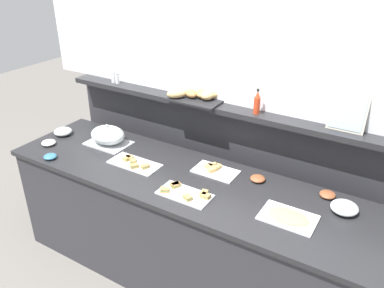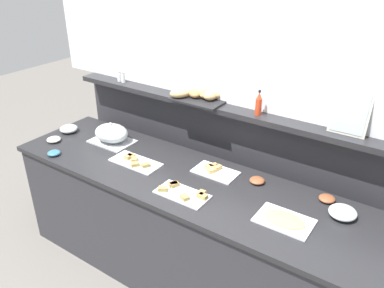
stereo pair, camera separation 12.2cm
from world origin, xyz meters
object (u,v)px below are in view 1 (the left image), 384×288
(sandwich_platter_rear, at_px, (134,163))
(condiment_bowl_teal, at_px, (49,143))
(hot_sauce_bottle, at_px, (257,103))
(serving_cloche, at_px, (108,136))
(bread_basket, at_px, (199,95))
(framed_picture, at_px, (349,108))
(sandwich_platter_side, at_px, (215,170))
(condiment_bowl_red, at_px, (50,156))
(sandwich_platter_front, at_px, (185,193))
(salt_shaker, at_px, (113,78))
(condiment_bowl_dark, at_px, (258,179))
(glass_bowl_medium, at_px, (63,132))
(glass_bowl_large, at_px, (344,208))
(pepper_shaker, at_px, (117,78))
(condiment_bowl_cream, at_px, (328,194))
(cold_cuts_platter, at_px, (288,217))

(sandwich_platter_rear, relative_size, condiment_bowl_teal, 3.48)
(hot_sauce_bottle, bearing_deg, serving_cloche, -161.91)
(bread_basket, relative_size, framed_picture, 1.43)
(serving_cloche, bearing_deg, sandwich_platter_side, 4.17)
(condiment_bowl_red, distance_m, framed_picture, 2.09)
(sandwich_platter_front, xyz_separation_m, salt_shaker, (-1.11, 0.64, 0.40))
(condiment_bowl_dark, height_order, hot_sauce_bottle, hot_sauce_bottle)
(condiment_bowl_red, height_order, framed_picture, framed_picture)
(condiment_bowl_dark, relative_size, hot_sauce_bottle, 0.57)
(glass_bowl_medium, relative_size, condiment_bowl_red, 1.53)
(glass_bowl_large, distance_m, salt_shaker, 2.06)
(sandwich_platter_front, relative_size, glass_bowl_large, 2.14)
(glass_bowl_medium, distance_m, bread_basket, 1.20)
(sandwich_platter_side, distance_m, pepper_shaker, 1.20)
(sandwich_platter_side, distance_m, condiment_bowl_dark, 0.31)
(serving_cloche, relative_size, condiment_bowl_dark, 3.39)
(condiment_bowl_cream, bearing_deg, sandwich_platter_side, -172.74)
(pepper_shaker, bearing_deg, sandwich_platter_rear, -42.30)
(condiment_bowl_cream, bearing_deg, framed_picture, 91.50)
(serving_cloche, distance_m, glass_bowl_medium, 0.45)
(sandwich_platter_front, bearing_deg, cold_cuts_platter, 9.59)
(condiment_bowl_teal, height_order, framed_picture, framed_picture)
(serving_cloche, distance_m, glass_bowl_large, 1.79)
(serving_cloche, distance_m, condiment_bowl_dark, 1.22)
(glass_bowl_medium, relative_size, pepper_shaker, 1.69)
(serving_cloche, relative_size, salt_shaker, 3.91)
(condiment_bowl_red, bearing_deg, sandwich_platter_rear, 23.46)
(salt_shaker, bearing_deg, serving_cloche, -58.38)
(condiment_bowl_dark, bearing_deg, glass_bowl_medium, -173.96)
(cold_cuts_platter, distance_m, glass_bowl_medium, 1.97)
(pepper_shaker, bearing_deg, glass_bowl_large, -8.78)
(sandwich_platter_front, bearing_deg, glass_bowl_medium, 170.82)
(sandwich_platter_side, distance_m, glass_bowl_medium, 1.36)
(condiment_bowl_red, bearing_deg, salt_shaker, 91.00)
(serving_cloche, relative_size, condiment_bowl_teal, 3.12)
(hot_sauce_bottle, bearing_deg, pepper_shaker, 179.79)
(condiment_bowl_red, height_order, salt_shaker, salt_shaker)
(serving_cloche, relative_size, pepper_shaker, 3.91)
(condiment_bowl_dark, relative_size, bread_basket, 0.24)
(serving_cloche, bearing_deg, condiment_bowl_teal, -146.79)
(glass_bowl_medium, xyz_separation_m, salt_shaker, (0.22, 0.42, 0.39))
(condiment_bowl_cream, height_order, hot_sauce_bottle, hot_sauce_bottle)
(salt_shaker, bearing_deg, hot_sauce_bottle, -0.21)
(sandwich_platter_side, height_order, condiment_bowl_red, sandwich_platter_side)
(glass_bowl_large, relative_size, hot_sauce_bottle, 0.91)
(condiment_bowl_red, bearing_deg, serving_cloche, 62.85)
(glass_bowl_medium, bearing_deg, sandwich_platter_rear, -5.68)
(salt_shaker, height_order, bread_basket, salt_shaker)
(serving_cloche, xyz_separation_m, salt_shaker, (-0.22, 0.36, 0.34))
(condiment_bowl_cream, relative_size, bread_basket, 0.24)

